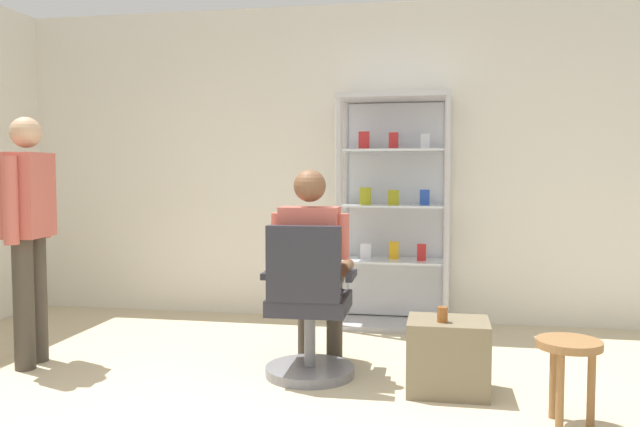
{
  "coord_description": "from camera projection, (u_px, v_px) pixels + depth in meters",
  "views": [
    {
      "loc": [
        0.78,
        -2.59,
        1.27
      ],
      "look_at": [
        -0.01,
        1.62,
        1.0
      ],
      "focal_mm": 36.43,
      "sensor_mm": 36.0,
      "label": 1
    }
  ],
  "objects": [
    {
      "name": "back_wall",
      "position": [
        350.0,
        163.0,
        5.63
      ],
      "size": [
        6.0,
        0.1,
        2.7
      ],
      "primitive_type": "cube",
      "color": "silver",
      "rests_on": "ground"
    },
    {
      "name": "display_cabinet_main",
      "position": [
        394.0,
        210.0,
        5.35
      ],
      "size": [
        0.9,
        0.45,
        1.9
      ],
      "color": "#B7B7BC",
      "rests_on": "ground"
    },
    {
      "name": "office_chair",
      "position": [
        308.0,
        315.0,
        3.99
      ],
      "size": [
        0.57,
        0.56,
        0.96
      ],
      "color": "slate",
      "rests_on": "ground"
    },
    {
      "name": "seated_shopkeeper",
      "position": [
        313.0,
        260.0,
        4.13
      ],
      "size": [
        0.49,
        0.57,
        1.29
      ],
      "color": "#3F382D",
      "rests_on": "ground"
    },
    {
      "name": "storage_crate",
      "position": [
        448.0,
        356.0,
        3.75
      ],
      "size": [
        0.46,
        0.37,
        0.42
      ],
      "primitive_type": "cube",
      "color": "#72664C",
      "rests_on": "ground"
    },
    {
      "name": "tea_glass",
      "position": [
        442.0,
        314.0,
        3.68
      ],
      "size": [
        0.06,
        0.06,
        0.09
      ],
      "primitive_type": "cylinder",
      "color": "brown",
      "rests_on": "storage_crate"
    },
    {
      "name": "standing_customer",
      "position": [
        28.0,
        224.0,
        4.23
      ],
      "size": [
        0.27,
        0.52,
        1.63
      ],
      "color": "#3F382D",
      "rests_on": "ground"
    },
    {
      "name": "wooden_stool",
      "position": [
        569.0,
        358.0,
        3.24
      ],
      "size": [
        0.32,
        0.32,
        0.44
      ],
      "color": "olive",
      "rests_on": "ground"
    }
  ]
}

